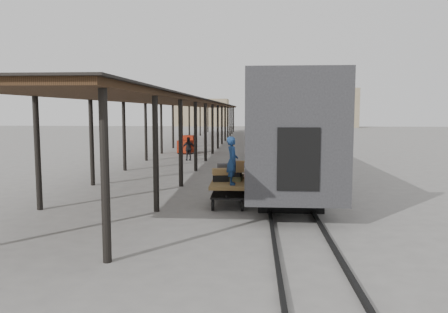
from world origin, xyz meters
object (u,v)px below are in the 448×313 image
pedestrian (189,149)px  porter (232,161)px  luggage_tug (188,145)px  baggage_cart (229,187)px

pedestrian → porter: bearing=88.4°
luggage_tug → baggage_cart: bearing=-57.6°
porter → luggage_tug: bearing=9.0°
baggage_cart → pedestrian: 14.46m
luggage_tug → pedestrian: (0.83, -4.85, 0.14)m
baggage_cart → pedestrian: bearing=103.6°
luggage_tug → porter: size_ratio=1.12×
luggage_tug → porter: porter is taller
baggage_cart → luggage_tug: 19.36m
baggage_cart → pedestrian: size_ratio=1.50×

